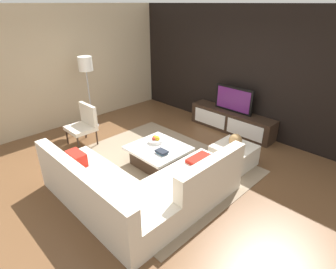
{
  "coord_description": "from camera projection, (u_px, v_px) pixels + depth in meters",
  "views": [
    {
      "loc": [
        3.21,
        -2.94,
        2.81
      ],
      "look_at": [
        -0.12,
        0.38,
        0.54
      ],
      "focal_mm": 29.34,
      "sensor_mm": 36.0,
      "label": 1
    }
  ],
  "objects": [
    {
      "name": "media_console",
      "position": [
        231.0,
        121.0,
        6.55
      ],
      "size": [
        2.11,
        0.45,
        0.5
      ],
      "color": "#332319",
      "rests_on": "ground"
    },
    {
      "name": "floor_lamp",
      "position": [
        86.0,
        68.0,
        6.29
      ],
      "size": [
        0.32,
        0.32,
        1.71
      ],
      "color": "#A5A5AA",
      "rests_on": "ground"
    },
    {
      "name": "television",
      "position": [
        234.0,
        99.0,
        6.32
      ],
      "size": [
        0.96,
        0.06,
        0.59
      ],
      "color": "black",
      "rests_on": "media_console"
    },
    {
      "name": "sectional_couch",
      "position": [
        137.0,
        188.0,
        4.12
      ],
      "size": [
        2.4,
        2.28,
        0.84
      ],
      "color": "beige",
      "rests_on": "ground"
    },
    {
      "name": "accent_chair_near",
      "position": [
        84.0,
        122.0,
        5.88
      ],
      "size": [
        0.57,
        0.52,
        0.87
      ],
      "rotation": [
        0.0,
        0.0,
        0.07
      ],
      "color": "#332319",
      "rests_on": "ground"
    },
    {
      "name": "area_rug",
      "position": [
        155.0,
        166.0,
        5.2
      ],
      "size": [
        3.27,
        2.78,
        0.01
      ],
      "primitive_type": "cube",
      "color": "gray",
      "rests_on": "ground"
    },
    {
      "name": "feature_wall_back",
      "position": [
        244.0,
        71.0,
        6.25
      ],
      "size": [
        6.4,
        0.12,
        2.8
      ],
      "primitive_type": "cube",
      "color": "black",
      "rests_on": "ground"
    },
    {
      "name": "coffee_table",
      "position": [
        158.0,
        156.0,
        5.18
      ],
      "size": [
        1.01,
        0.94,
        0.38
      ],
      "color": "#332319",
      "rests_on": "ground"
    },
    {
      "name": "ottoman",
      "position": [
        234.0,
        155.0,
        5.19
      ],
      "size": [
        0.7,
        0.7,
        0.4
      ],
      "primitive_type": "cube",
      "color": "beige",
      "rests_on": "ground"
    },
    {
      "name": "decorative_ball",
      "position": [
        235.0,
        140.0,
        5.05
      ],
      "size": [
        0.24,
        0.24,
        0.24
      ],
      "primitive_type": "sphere",
      "color": "#AD8451",
      "rests_on": "ottoman"
    },
    {
      "name": "side_wall_left",
      "position": [
        74.0,
        66.0,
        6.7
      ],
      "size": [
        0.12,
        5.2,
        2.8
      ],
      "primitive_type": "cube",
      "color": "#C6B28E",
      "rests_on": "ground"
    },
    {
      "name": "fruit_bowl",
      "position": [
        156.0,
        140.0,
        5.26
      ],
      "size": [
        0.28,
        0.28,
        0.14
      ],
      "color": "silver",
      "rests_on": "coffee_table"
    },
    {
      "name": "book_stack",
      "position": [
        162.0,
        152.0,
        4.88
      ],
      "size": [
        0.22,
        0.15,
        0.06
      ],
      "color": "#2D516B",
      "rests_on": "coffee_table"
    },
    {
      "name": "ground_plane",
      "position": [
        158.0,
        169.0,
        5.14
      ],
      "size": [
        14.0,
        14.0,
        0.0
      ],
      "primitive_type": "plane",
      "color": "brown"
    }
  ]
}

